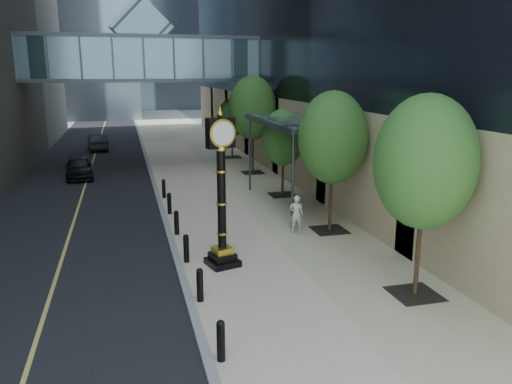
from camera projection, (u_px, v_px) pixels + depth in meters
ground at (347, 369)px, 11.28m from camera, size 320.00×320.00×0.00m
road at (98, 144)px, 47.15m from camera, size 8.00×180.00×0.02m
sidewalk at (183, 141)px, 49.14m from camera, size 8.00×180.00×0.06m
curb at (141, 142)px, 48.14m from camera, size 0.25×180.00×0.07m
skywalk at (142, 56)px, 35.07m from camera, size 17.00×4.20×5.80m
entrance_canopy at (294, 122)px, 24.34m from camera, size 3.00×8.00×4.38m
bollard_row at (181, 236)px, 18.95m from camera, size 0.20×16.20×0.90m
street_trees at (291, 126)px, 25.10m from camera, size 3.09×28.57×6.35m
street_clock at (222, 201)px, 16.72m from camera, size 1.22×1.22×5.30m
pedestrian at (296, 214)px, 20.58m from camera, size 0.67×0.54×1.61m
car_near at (79, 167)px, 31.74m from camera, size 1.97×4.15×1.37m
car_far at (98, 142)px, 43.36m from camera, size 1.99×4.40×1.40m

